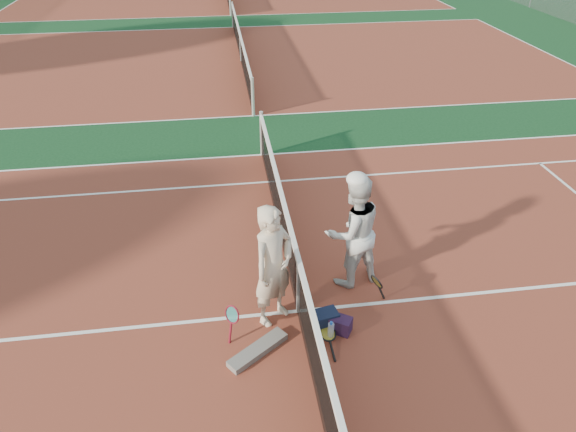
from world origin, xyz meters
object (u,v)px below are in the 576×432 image
(player_b, at_px, (353,232))
(water_bottle, at_px, (331,332))
(racket_red, at_px, (233,323))
(net_main, at_px, (298,286))
(racket_black_held, at_px, (376,290))
(sports_bag_purple, at_px, (340,325))
(racket_spare, at_px, (328,335))
(player_a, at_px, (273,266))
(sports_bag_navy, at_px, (325,320))

(player_b, relative_size, water_bottle, 6.42)
(racket_red, bearing_deg, net_main, -26.68)
(net_main, bearing_deg, racket_black_held, 0.53)
(sports_bag_purple, bearing_deg, racket_spare, -154.10)
(sports_bag_purple, bearing_deg, net_main, 137.80)
(net_main, relative_size, player_a, 5.68)
(racket_red, height_order, racket_spare, racket_red)
(net_main, bearing_deg, sports_bag_purple, -42.20)
(racket_spare, bearing_deg, player_b, -27.60)
(sports_bag_navy, xyz_separation_m, water_bottle, (0.03, -0.26, 0.01))
(water_bottle, bearing_deg, racket_spare, 129.14)
(sports_bag_navy, bearing_deg, racket_red, -178.21)
(racket_spare, bearing_deg, water_bottle, -141.78)
(racket_red, xyz_separation_m, sports_bag_navy, (1.34, 0.04, -0.15))
(sports_bag_navy, bearing_deg, racket_black_held, 24.15)
(racket_spare, relative_size, water_bottle, 1.99)
(net_main, relative_size, player_b, 5.70)
(player_a, bearing_deg, racket_black_held, -37.78)
(player_a, xyz_separation_m, racket_black_held, (1.58, 0.07, -0.69))
(net_main, relative_size, water_bottle, 36.60)
(racket_spare, height_order, water_bottle, water_bottle)
(player_b, bearing_deg, sports_bag_navy, 42.64)
(player_a, bearing_deg, player_b, -12.99)
(sports_bag_navy, bearing_deg, racket_spare, -91.04)
(player_a, height_order, player_b, player_a)
(player_b, height_order, water_bottle, player_b)
(racket_black_held, bearing_deg, player_a, -22.32)
(racket_black_held, relative_size, sports_bag_purple, 1.81)
(player_b, relative_size, racket_spare, 3.22)
(player_b, xyz_separation_m, sports_bag_purple, (-0.41, -1.12, -0.84))
(racket_black_held, relative_size, water_bottle, 1.85)
(racket_black_held, height_order, sports_bag_navy, racket_black_held)
(player_a, relative_size, sports_bag_navy, 5.40)
(player_a, distance_m, sports_bag_purple, 1.32)
(racket_red, relative_size, sports_bag_navy, 1.65)
(water_bottle, bearing_deg, sports_bag_navy, 96.03)
(net_main, bearing_deg, player_b, 33.27)
(net_main, xyz_separation_m, racket_spare, (0.34, -0.59, -0.45))
(net_main, height_order, water_bottle, net_main)
(racket_spare, relative_size, sports_bag_purple, 1.95)
(net_main, distance_m, sports_bag_navy, 0.63)
(net_main, height_order, sports_bag_purple, net_main)
(net_main, xyz_separation_m, player_a, (-0.37, -0.06, 0.46))
(racket_red, distance_m, racket_spare, 1.37)
(racket_red, bearing_deg, player_b, -21.27)
(player_b, height_order, racket_red, player_b)
(net_main, height_order, player_b, player_b)
(sports_bag_purple, xyz_separation_m, water_bottle, (-0.18, -0.14, 0.03))
(net_main, relative_size, racket_red, 18.58)
(net_main, distance_m, sports_bag_purple, 0.83)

